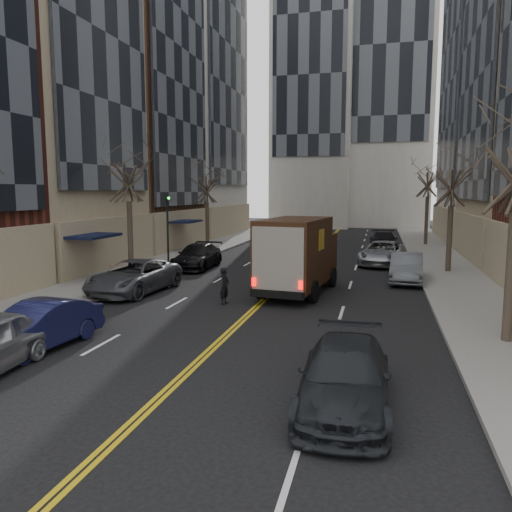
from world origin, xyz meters
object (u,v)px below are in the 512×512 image
Objects in this scene: pedestrian at (225,286)px; ups_truck at (298,256)px; taxi at (280,265)px; observer_sedan at (345,377)px.

ups_truck is at bearing -36.65° from pedestrian.
ups_truck is 1.41× the size of taxi.
pedestrian is (-0.96, -7.18, 0.12)m from taxi.
ups_truck is at bearing 103.03° from observer_sedan.
taxi is (-1.68, 4.20, -1.12)m from ups_truck.
observer_sedan reaches higher than taxi.
ups_truck is 4.66m from taxi.
pedestrian is (-2.64, -2.98, -1.00)m from ups_truck.
ups_truck reaches higher than taxi.
ups_truck is 4.11m from pedestrian.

